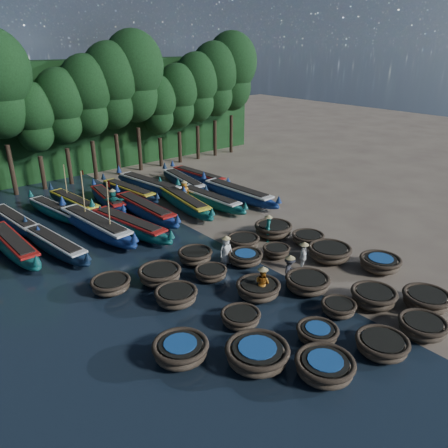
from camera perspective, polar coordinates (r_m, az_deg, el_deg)
ground at (r=25.36m, az=2.78°, el=-4.16°), size 120.00×120.00×0.00m
foliage_wall at (r=43.39m, az=-19.15°, el=12.94°), size 40.00×3.00×10.00m
coracle_1 at (r=17.21m, az=13.02°, el=-17.72°), size 2.24×2.24×0.77m
coracle_2 at (r=18.90m, az=19.93°, el=-14.63°), size 2.12×2.12×0.70m
coracle_3 at (r=20.56m, az=24.49°, el=-12.09°), size 2.21×2.21×0.72m
coracle_4 at (r=22.40m, az=24.90°, el=-8.98°), size 2.18×2.18×0.82m
coracle_5 at (r=17.34m, az=4.36°, el=-16.60°), size 2.50×2.50×0.82m
coracle_6 at (r=18.87m, az=12.09°, el=-13.77°), size 1.95×1.95×0.66m
coracle_7 at (r=20.69m, az=14.73°, el=-10.53°), size 1.94×1.94×0.63m
coracle_8 at (r=21.74m, az=18.95°, el=-9.01°), size 2.24×2.24×0.81m
coracle_9 at (r=25.03m, az=19.72°, el=-4.82°), size 2.66×2.66×0.77m
coracle_10 at (r=17.58m, az=-5.69°, el=-16.06°), size 2.70×2.70×0.80m
coracle_11 at (r=19.41m, az=2.18°, el=-12.13°), size 2.03×2.03×0.64m
coracle_12 at (r=21.31m, az=4.48°, el=-8.46°), size 2.40×2.40×0.77m
coracle_13 at (r=22.10m, az=10.84°, el=-7.56°), size 2.59×2.59×0.80m
coracle_14 at (r=25.35m, az=13.62°, el=-3.62°), size 2.46×2.46×0.84m
coracle_15 at (r=20.85m, az=-6.27°, el=-9.32°), size 2.41×2.41×0.76m
coracle_16 at (r=22.78m, az=-1.73°, el=-6.42°), size 1.96×1.96×0.63m
coracle_17 at (r=24.28m, az=2.79°, el=-4.40°), size 2.00×2.00×0.69m
coracle_18 at (r=25.23m, az=6.85°, el=-3.54°), size 1.59×1.59×0.63m
coracle_19 at (r=27.14m, az=10.91°, el=-1.81°), size 2.11×2.11×0.66m
coracle_20 at (r=22.40m, az=-14.57°, el=-7.66°), size 2.18×2.18×0.69m
coracle_21 at (r=22.64m, az=-8.38°, el=-6.56°), size 2.58×2.58×0.82m
coracle_22 at (r=24.38m, az=-3.78°, el=-4.16°), size 2.30×2.30×0.78m
coracle_23 at (r=26.12m, az=2.52°, el=-2.31°), size 2.13×2.13×0.72m
coracle_24 at (r=27.77m, az=6.45°, el=-0.70°), size 2.80×2.80×0.84m
long_boat_1 at (r=28.19m, az=-25.85°, el=-2.46°), size 1.68×8.21×1.45m
long_boat_2 at (r=27.32m, az=-21.24°, el=-2.53°), size 2.30×7.60×1.35m
long_boat_3 at (r=28.99m, az=-16.44°, el=-0.21°), size 2.45×9.14×3.90m
long_boat_4 at (r=28.67m, az=-12.34°, el=-0.15°), size 2.79×8.35×1.49m
long_boat_5 at (r=31.18m, az=-10.29°, el=1.90°), size 1.56×8.52×1.50m
long_boat_6 at (r=32.29m, az=-5.30°, el=2.92°), size 2.57×8.50×1.51m
long_boat_7 at (r=32.77m, az=-1.97°, el=3.23°), size 1.86×7.94×1.40m
long_boat_8 at (r=33.97m, az=1.84°, el=4.03°), size 1.97×8.62×1.52m
long_boat_10 at (r=31.95m, az=-25.67°, el=0.35°), size 2.12×7.57×1.34m
long_boat_11 at (r=32.93m, az=-21.19°, el=1.67°), size 2.35×7.20×1.28m
long_boat_12 at (r=33.97m, az=-18.96°, el=2.64°), size 2.13×7.47×3.19m
long_boat_13 at (r=34.08m, az=-14.95°, el=3.15°), size 2.21×7.20×1.28m
long_boat_14 at (r=35.47m, az=-12.32°, el=4.20°), size 2.18×7.52×1.33m
long_boat_15 at (r=36.40m, az=-9.73°, el=5.01°), size 2.69×8.67×1.54m
long_boat_16 at (r=37.16m, az=-5.28°, el=5.52°), size 2.46×7.90×1.40m
long_boat_17 at (r=38.55m, az=-3.34°, el=6.18°), size 1.96×7.67×1.35m
fisherman_0 at (r=24.09m, az=0.27°, el=-3.36°), size 0.86×0.64×1.80m
fisherman_1 at (r=26.90m, az=5.78°, el=-0.43°), size 0.69×0.72×1.85m
fisherman_2 at (r=21.09m, az=5.06°, el=-7.56°), size 0.68×0.83×1.78m
fisherman_3 at (r=22.39m, az=8.54°, el=-5.92°), size 1.14×0.94×1.74m
fisherman_4 at (r=23.68m, az=10.32°, el=-4.18°), size 0.96×0.95×1.83m
fisherman_5 at (r=32.32m, az=-14.26°, el=2.93°), size 1.53×1.45×1.92m
fisherman_6 at (r=33.45m, az=-5.18°, el=4.24°), size 0.89×0.64×1.90m
tree_5 at (r=38.53m, az=-23.64°, el=12.69°), size 3.68×3.68×8.68m
tree_6 at (r=39.16m, az=-20.53°, el=14.28°), size 4.09×4.09×9.65m
tree_7 at (r=39.92m, az=-17.49°, el=15.78°), size 4.51×4.51×10.63m
tree_8 at (r=40.81m, az=-14.53°, el=17.17°), size 4.92×4.92×11.60m
tree_9 at (r=41.81m, az=-11.66°, el=18.46°), size 5.34×5.34×12.58m
tree_10 at (r=43.23m, az=-8.62°, el=15.17°), size 3.68×3.68×8.68m
tree_11 at (r=44.39m, az=-6.06°, el=16.37°), size 4.09×4.09×9.65m
tree_12 at (r=45.64m, az=-3.60°, el=17.47°), size 4.51×4.51×10.63m
tree_13 at (r=46.99m, az=-1.24°, el=18.48°), size 4.92×4.92×11.60m
tree_14 at (r=48.42m, az=1.00°, el=19.41°), size 5.34×5.34×12.58m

